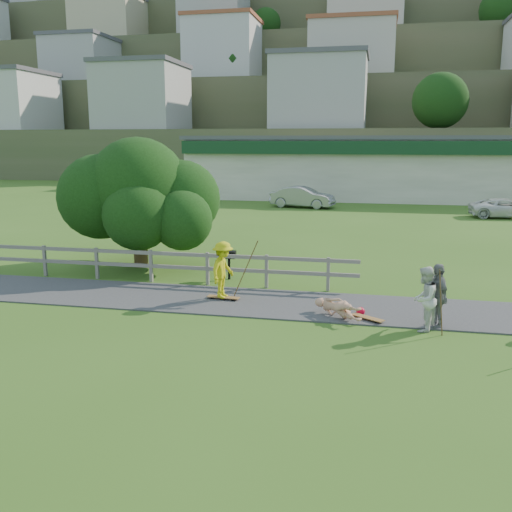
% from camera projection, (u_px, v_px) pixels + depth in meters
% --- Properties ---
extents(ground, '(260.00, 260.00, 0.00)m').
position_uv_depth(ground, '(243.00, 318.00, 15.47)').
color(ground, '#37611B').
rests_on(ground, ground).
extents(path, '(34.00, 3.00, 0.04)m').
position_uv_depth(path, '(255.00, 302.00, 16.91)').
color(path, '#323234').
rests_on(path, ground).
extents(fence, '(15.05, 0.10, 1.10)m').
position_uv_depth(fence, '(134.00, 260.00, 19.44)').
color(fence, slate).
rests_on(fence, ground).
extents(strip_mall, '(32.50, 10.75, 5.10)m').
position_uv_depth(strip_mall, '(386.00, 167.00, 47.63)').
color(strip_mall, '#B9B2A2').
rests_on(strip_mall, ground).
extents(hillside, '(220.00, 67.00, 47.50)m').
position_uv_depth(hillside, '(362.00, 84.00, 100.12)').
color(hillside, '#475431').
rests_on(hillside, ground).
extents(skater_rider, '(0.85, 1.21, 1.70)m').
position_uv_depth(skater_rider, '(223.00, 273.00, 17.00)').
color(skater_rider, '#BBBA11').
rests_on(skater_rider, ground).
extents(skater_fallen, '(1.31, 1.41, 0.57)m').
position_uv_depth(skater_fallen, '(338.00, 308.00, 15.40)').
color(skater_fallen, tan).
rests_on(skater_fallen, ground).
extents(spectator_a, '(0.90, 0.99, 1.66)m').
position_uv_depth(spectator_a, '(424.00, 299.00, 14.29)').
color(spectator_a, silver).
rests_on(spectator_a, ground).
extents(spectator_b, '(0.70, 1.07, 1.69)m').
position_uv_depth(spectator_b, '(437.00, 296.00, 14.51)').
color(spectator_b, slate).
rests_on(spectator_b, ground).
extents(car_silver, '(4.78, 2.39, 1.50)m').
position_uv_depth(car_silver, '(302.00, 197.00, 40.82)').
color(car_silver, gray).
rests_on(car_silver, ground).
extents(car_white, '(4.43, 2.27, 1.20)m').
position_uv_depth(car_white, '(506.00, 208.00, 35.38)').
color(car_white, silver).
rests_on(car_white, ground).
extents(tree, '(6.04, 6.04, 4.40)m').
position_uv_depth(tree, '(139.00, 209.00, 21.40)').
color(tree, black).
rests_on(tree, ground).
extents(bbq, '(0.48, 0.38, 0.99)m').
position_uv_depth(bbq, '(229.00, 265.00, 19.69)').
color(bbq, black).
rests_on(bbq, ground).
extents(longboard_rider, '(1.01, 0.34, 0.11)m').
position_uv_depth(longboard_rider, '(223.00, 299.00, 17.16)').
color(longboard_rider, '#956230').
rests_on(longboard_rider, ground).
extents(longboard_fallen, '(0.92, 0.72, 0.11)m').
position_uv_depth(longboard_fallen, '(368.00, 319.00, 15.18)').
color(longboard_fallen, '#956230').
rests_on(longboard_fallen, ground).
extents(helmet, '(0.24, 0.24, 0.24)m').
position_uv_depth(helmet, '(361.00, 312.00, 15.64)').
color(helmet, red).
rests_on(helmet, ground).
extents(pole_rider, '(0.03, 0.03, 1.96)m').
position_uv_depth(pole_rider, '(246.00, 267.00, 17.23)').
color(pole_rider, brown).
rests_on(pole_rider, ground).
extents(pole_spec_left, '(0.03, 0.03, 1.67)m').
position_uv_depth(pole_spec_left, '(441.00, 303.00, 13.92)').
color(pole_spec_left, brown).
rests_on(pole_spec_left, ground).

